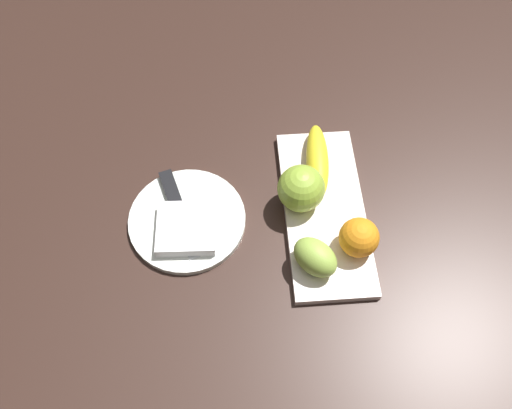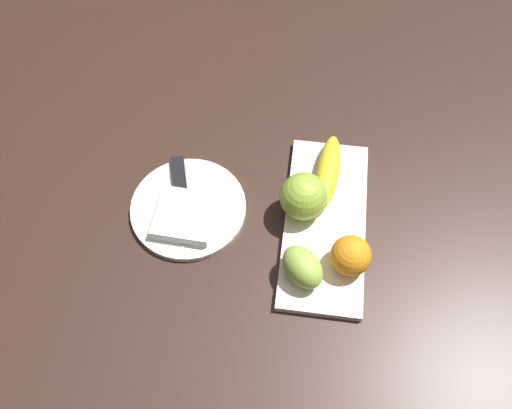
# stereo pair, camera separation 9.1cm
# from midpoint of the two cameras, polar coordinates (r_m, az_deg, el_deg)

# --- Properties ---
(ground_plane) EXTENTS (2.40, 2.40, 0.00)m
(ground_plane) POSITION_cam_midpoint_polar(r_m,az_deg,el_deg) (0.95, 5.89, -1.88)
(ground_plane) COLOR #311F19
(fruit_tray) EXTENTS (0.33, 0.14, 0.02)m
(fruit_tray) POSITION_cam_midpoint_polar(r_m,az_deg,el_deg) (0.95, 4.59, -0.93)
(fruit_tray) COLOR white
(fruit_tray) RESTS_ON ground_plane
(apple) EXTENTS (0.08, 0.08, 0.08)m
(apple) POSITION_cam_midpoint_polar(r_m,az_deg,el_deg) (0.91, 2.00, 1.48)
(apple) COLOR #8CB037
(apple) RESTS_ON fruit_tray
(banana) EXTENTS (0.16, 0.05, 0.04)m
(banana) POSITION_cam_midpoint_polar(r_m,az_deg,el_deg) (0.97, 3.91, 4.45)
(banana) COLOR yellow
(banana) RESTS_ON fruit_tray
(orange_near_apple) EXTENTS (0.07, 0.07, 0.07)m
(orange_near_apple) POSITION_cam_midpoint_polar(r_m,az_deg,el_deg) (0.88, 8.05, -3.77)
(orange_near_apple) COLOR orange
(orange_near_apple) RESTS_ON fruit_tray
(grape_bunch) EXTENTS (0.09, 0.09, 0.06)m
(grape_bunch) POSITION_cam_midpoint_polar(r_m,az_deg,el_deg) (0.86, 3.36, -5.90)
(grape_bunch) COLOR #94B746
(grape_bunch) RESTS_ON fruit_tray
(dinner_plate) EXTENTS (0.20, 0.20, 0.01)m
(dinner_plate) POSITION_cam_midpoint_polar(r_m,az_deg,el_deg) (0.95, -10.06, -1.88)
(dinner_plate) COLOR white
(dinner_plate) RESTS_ON ground_plane
(folded_napkin) EXTENTS (0.10, 0.10, 0.02)m
(folded_napkin) POSITION_cam_midpoint_polar(r_m,az_deg,el_deg) (0.92, -10.25, -2.77)
(folded_napkin) COLOR white
(folded_napkin) RESTS_ON dinner_plate
(knife) EXTENTS (0.18, 0.07, 0.01)m
(knife) POSITION_cam_midpoint_polar(r_m,az_deg,el_deg) (0.96, -11.35, 0.29)
(knife) COLOR silver
(knife) RESTS_ON dinner_plate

